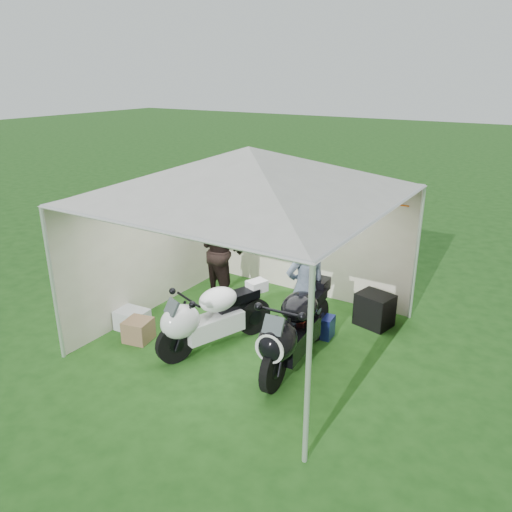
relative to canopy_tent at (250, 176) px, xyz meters
The scene contains 10 objects.
ground 2.58m from the canopy_tent, 89.22° to the right, with size 80.00×80.00×0.00m, color #1D4915.
canopy_tent is the anchor object (origin of this frame).
motorcycle_white 2.15m from the canopy_tent, 112.14° to the right, with size 0.95×1.93×0.99m.
motorcycle_black 2.25m from the canopy_tent, 23.63° to the right, with size 0.60×2.22×1.09m.
paddock_stand 2.64m from the canopy_tent, 31.22° to the left, with size 0.47×0.29×0.35m, color #2631B0.
person_dark_jacket 2.23m from the canopy_tent, 142.38° to the left, with size 0.92×0.72×1.89m, color black.
person_blue_jacket 1.87m from the canopy_tent, 18.71° to the left, with size 0.66×0.44×1.82m, color slate.
equipment_box 3.10m from the canopy_tent, 41.27° to the left, with size 0.55×0.44×0.55m, color black.
crate_0 3.10m from the canopy_tent, 153.82° to the right, with size 0.50×0.39×0.33m, color #B9BDC3.
crate_1 2.98m from the canopy_tent, 142.34° to the right, with size 0.39×0.39×0.35m, color brown.
Camera 1 is at (3.84, -5.95, 3.97)m, focal length 35.00 mm.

